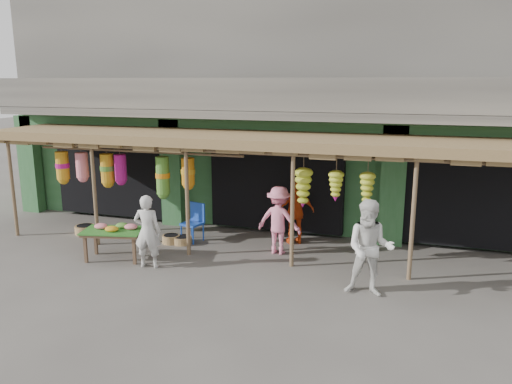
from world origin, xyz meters
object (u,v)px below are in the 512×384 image
(flower_table, at_px, (114,231))
(person_front, at_px, (147,231))
(person_vendor, at_px, (296,212))
(person_shopper, at_px, (279,220))
(blue_chair, at_px, (194,220))
(person_right, at_px, (370,248))

(flower_table, xyz_separation_m, person_front, (0.99, -0.23, 0.16))
(person_front, bearing_deg, person_vendor, -147.07)
(person_vendor, relative_size, person_shopper, 1.01)
(flower_table, distance_m, person_shopper, 3.81)
(flower_table, height_order, person_vendor, person_vendor)
(blue_chair, bearing_deg, person_front, -78.55)
(flower_table, bearing_deg, person_shopper, 11.27)
(flower_table, bearing_deg, person_front, -25.32)
(person_right, bearing_deg, person_shopper, 140.12)
(person_vendor, distance_m, person_shopper, 0.86)
(blue_chair, height_order, person_right, person_right)
(blue_chair, height_order, person_vendor, person_vendor)
(person_right, bearing_deg, person_vendor, 126.47)
(flower_table, xyz_separation_m, person_right, (5.75, -0.27, 0.28))
(person_shopper, bearing_deg, flower_table, 28.72)
(person_right, relative_size, person_shopper, 1.15)
(blue_chair, xyz_separation_m, person_right, (4.57, -2.08, 0.39))
(person_right, distance_m, person_shopper, 2.88)
(flower_table, height_order, person_front, person_front)
(flower_table, distance_m, person_vendor, 4.39)
(person_front, xyz_separation_m, person_right, (4.75, -0.04, 0.12))
(blue_chair, height_order, person_front, person_front)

